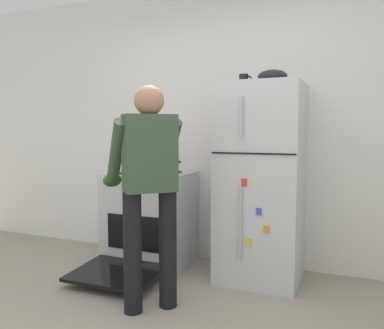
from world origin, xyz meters
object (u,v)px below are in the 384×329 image
object	(u,v)px
person_cook	(149,178)
red_pot	(162,166)
pepper_mill	(134,161)
refrigerator	(261,183)
stove_range	(149,219)
coffee_mug	(244,80)
mixing_bowl	(273,76)

from	to	relation	value
person_cook	red_pot	bearing A→B (deg)	110.46
person_cook	red_pot	size ratio (longest dim) A/B	4.38
person_cook	pepper_mill	xyz separation A→B (m)	(-0.77, 1.08, 0.02)
refrigerator	person_cook	size ratio (longest dim) A/B	1.05
stove_range	pepper_mill	bearing A→B (deg)	144.03
refrigerator	red_pot	world-z (taller)	refrigerator
refrigerator	person_cook	world-z (taller)	refrigerator
coffee_mug	refrigerator	bearing A→B (deg)	-15.84
pepper_mill	mixing_bowl	distance (m)	1.67
coffee_mug	pepper_mill	world-z (taller)	coffee_mug
red_pot	refrigerator	bearing A→B (deg)	3.07
stove_range	red_pot	xyz separation A→B (m)	(0.16, -0.03, 0.52)
mixing_bowl	stove_range	bearing A→B (deg)	-179.13
refrigerator	stove_range	distance (m)	1.16
red_pot	coffee_mug	world-z (taller)	coffee_mug
mixing_bowl	refrigerator	bearing A→B (deg)	-179.78
person_cook	coffee_mug	size ratio (longest dim) A/B	14.28
refrigerator	pepper_mill	distance (m)	1.41
stove_range	pepper_mill	distance (m)	0.65
refrigerator	stove_range	bearing A→B (deg)	-179.08
coffee_mug	pepper_mill	distance (m)	1.44
person_cook	coffee_mug	xyz separation A→B (m)	(0.44, 0.93, 0.78)
red_pot	mixing_bowl	xyz separation A→B (m)	(1.01, 0.05, 0.78)
coffee_mug	stove_range	bearing A→B (deg)	-175.75
stove_range	refrigerator	bearing A→B (deg)	0.92
stove_range	coffee_mug	distance (m)	1.59
person_cook	pepper_mill	bearing A→B (deg)	125.42
stove_range	pepper_mill	xyz separation A→B (m)	(-0.30, 0.22, 0.54)
pepper_mill	stove_range	bearing A→B (deg)	-35.97
person_cook	pepper_mill	world-z (taller)	person_cook
red_pot	coffee_mug	xyz separation A→B (m)	(0.75, 0.10, 0.78)
refrigerator	person_cook	xyz separation A→B (m)	(-0.62, -0.88, 0.11)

